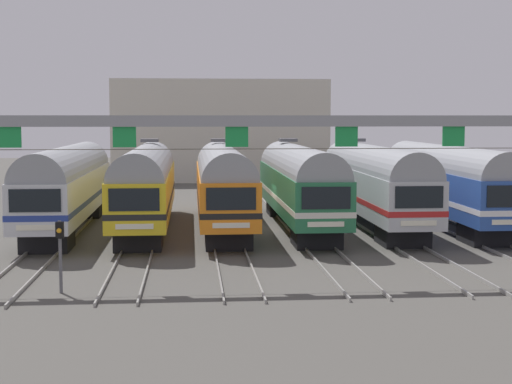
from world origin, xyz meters
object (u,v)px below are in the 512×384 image
Objects in this scene: catenary_gantry at (292,143)px; yard_signal_mast at (60,242)px; commuter_train_green at (299,182)px; commuter_train_stainless at (373,181)px; commuter_train_orange at (223,182)px; commuter_train_silver at (67,183)px; commuter_train_blue at (447,181)px; commuter_train_yellow at (146,183)px.

yard_signal_mast is at bearing -165.83° from catenary_gantry.
catenary_gantry reaches higher than commuter_train_green.
commuter_train_orange is at bearing 180.00° from commuter_train_stainless.
commuter_train_orange reaches higher than commuter_train_silver.
commuter_train_silver is at bearing 97.94° from yard_signal_mast.
commuter_train_green is at bearing 0.00° from commuter_train_orange.
commuter_train_blue is at bearing 50.93° from catenary_gantry.
commuter_train_green and commuter_train_stainless have the same top height.
commuter_train_orange reaches higher than yard_signal_mast.
commuter_train_green is at bearing 0.00° from commuter_train_yellow.
commuter_train_orange is at bearing 179.98° from commuter_train_blue.
commuter_train_yellow is 1.00× the size of commuter_train_blue.
commuter_train_orange is 1.00× the size of commuter_train_stainless.
yard_signal_mast is at bearing -82.06° from commuter_train_silver.
yard_signal_mast is at bearing -112.70° from commuter_train_orange.
catenary_gantry is (6.57, -13.50, 2.69)m from commuter_train_yellow.
commuter_train_green is 0.67× the size of catenary_gantry.
commuter_train_orange is 17.05m from yard_signal_mast.
commuter_train_blue is at bearing -0.03° from commuter_train_green.
commuter_train_blue is 6.76× the size of yard_signal_mast.
commuter_train_blue is (21.91, 0.00, 0.00)m from commuter_train_silver.
commuter_train_silver reaches higher than yard_signal_mast.
catenary_gantry is (-6.57, -13.50, 2.69)m from commuter_train_stainless.
yard_signal_mast is (2.19, -15.71, -0.81)m from commuter_train_silver.
commuter_train_orange and commuter_train_green have the same top height.
commuter_train_yellow is 4.38m from commuter_train_orange.
commuter_train_orange is 1.00× the size of commuter_train_blue.
commuter_train_silver is at bearing -179.98° from commuter_train_green.
catenary_gantry is at bearing -64.04° from commuter_train_yellow.
catenary_gantry reaches higher than commuter_train_yellow.
commuter_train_green reaches higher than commuter_train_silver.
commuter_train_yellow is 1.00× the size of commuter_train_stainless.
commuter_train_yellow is 15.25m from catenary_gantry.
commuter_train_blue reaches higher than yard_signal_mast.
commuter_train_yellow reaches higher than yard_signal_mast.
commuter_train_silver is at bearing 129.07° from catenary_gantry.
catenary_gantry is 9.70m from yard_signal_mast.
catenary_gantry reaches higher than yard_signal_mast.
catenary_gantry is 10.16× the size of yard_signal_mast.
commuter_train_stainless is at bearing 0.00° from commuter_train_yellow.
commuter_train_silver is 0.67× the size of catenary_gantry.
commuter_train_stainless is 1.00× the size of commuter_train_blue.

